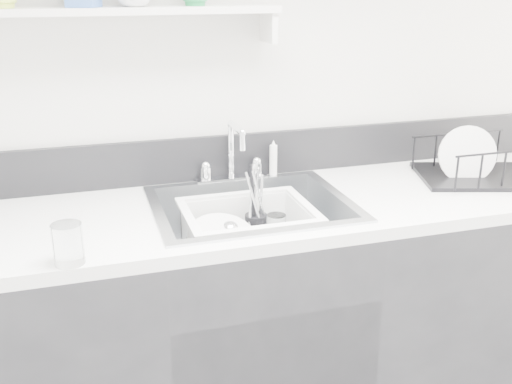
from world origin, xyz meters
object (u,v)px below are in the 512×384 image
object	(u,v)px
sink	(252,230)
wash_tub	(248,232)
dish_rack	(479,159)
counter_run	(252,327)

from	to	relation	value
sink	wash_tub	xyz separation A→B (m)	(-0.02, -0.02, 0.00)
wash_tub	dish_rack	distance (m)	0.90
counter_run	sink	xyz separation A→B (m)	(0.00, 0.00, 0.37)
sink	wash_tub	world-z (taller)	sink
wash_tub	dish_rack	world-z (taller)	dish_rack
wash_tub	counter_run	bearing A→B (deg)	45.99
wash_tub	sink	bearing A→B (deg)	45.99
counter_run	sink	bearing A→B (deg)	0.00
counter_run	dish_rack	size ratio (longest dim) A/B	7.63
sink	dish_rack	distance (m)	0.89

